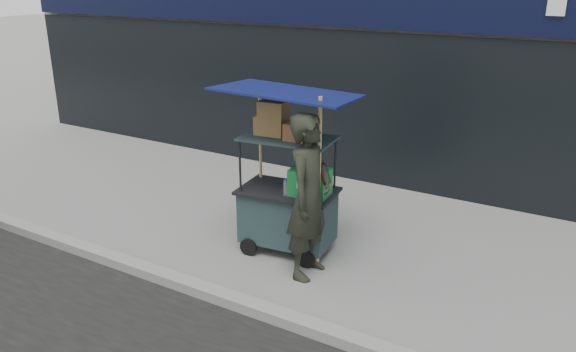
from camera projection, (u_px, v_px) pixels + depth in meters
The scene contains 4 objects.
ground at pixel (244, 296), 5.95m from camera, with size 80.00×80.00×0.00m, color slate.
curb at pixel (232, 300), 5.77m from camera, with size 80.00×0.18×0.12m, color gray.
vendor_cart at pixel (289, 196), 6.72m from camera, with size 1.64×1.25×2.06m.
vendor_man at pixel (309, 197), 6.11m from camera, with size 0.68×0.45×1.87m, color black.
Camera 1 is at (3.04, -4.20, 3.23)m, focal length 35.00 mm.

